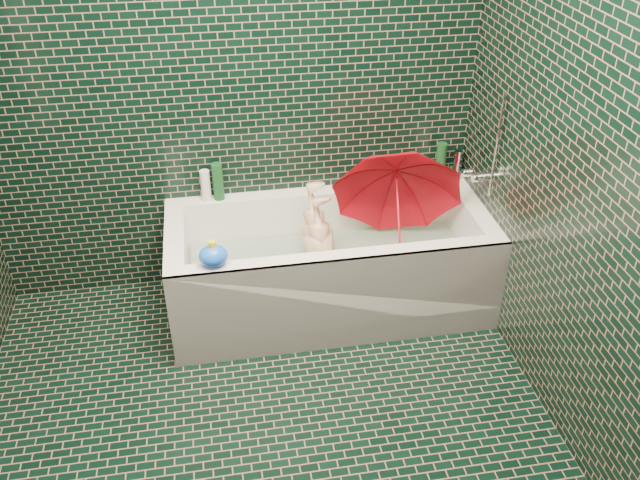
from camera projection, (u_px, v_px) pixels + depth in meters
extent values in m
plane|color=black|center=(270.00, 461.00, 2.92)|extent=(2.80, 2.80, 0.00)
plane|color=black|center=(229.00, 71.00, 3.38)|extent=(2.80, 0.00, 2.80)
plane|color=black|center=(617.00, 181.00, 2.42)|extent=(0.00, 2.80, 2.80)
cube|color=white|center=(329.00, 292.00, 3.79)|extent=(1.70, 0.75, 0.15)
cube|color=white|center=(319.00, 221.00, 3.90)|extent=(1.70, 0.10, 0.40)
cube|color=white|center=(341.00, 288.00, 3.37)|extent=(1.70, 0.10, 0.40)
cube|color=white|center=(471.00, 238.00, 3.75)|extent=(0.10, 0.55, 0.40)
cube|color=white|center=(178.00, 267.00, 3.52)|extent=(0.10, 0.55, 0.40)
cube|color=white|center=(343.00, 305.00, 3.38)|extent=(1.70, 0.02, 0.55)
cube|color=green|center=(329.00, 281.00, 3.74)|extent=(1.35, 0.47, 0.01)
cube|color=silver|center=(329.00, 259.00, 3.66)|extent=(1.48, 0.53, 0.00)
cylinder|color=silver|center=(485.00, 177.00, 3.55)|extent=(0.14, 0.05, 0.05)
cylinder|color=silver|center=(467.00, 173.00, 3.58)|extent=(0.05, 0.04, 0.04)
cylinder|color=silver|center=(497.00, 147.00, 3.34)|extent=(0.01, 0.01, 0.55)
imported|color=#D5AB85|center=(323.00, 261.00, 3.63)|extent=(0.89, 0.36, 0.27)
imported|color=red|center=(398.00, 211.00, 3.53)|extent=(0.90, 0.99, 0.91)
imported|color=white|center=(456.00, 179.00, 3.90)|extent=(0.09, 0.09, 0.23)
imported|color=#451D6F|center=(439.00, 183.00, 3.87)|extent=(0.09, 0.09, 0.19)
imported|color=#14461F|center=(453.00, 179.00, 3.90)|extent=(0.15, 0.15, 0.16)
cylinder|color=#14461F|center=(440.00, 163.00, 3.81)|extent=(0.06, 0.06, 0.24)
cylinder|color=silver|center=(457.00, 165.00, 3.85)|extent=(0.05, 0.05, 0.18)
cylinder|color=#14461F|center=(218.00, 181.00, 3.66)|extent=(0.07, 0.07, 0.21)
cylinder|color=white|center=(206.00, 186.00, 3.65)|extent=(0.07, 0.07, 0.18)
ellipsoid|color=yellow|center=(401.00, 179.00, 3.83)|extent=(0.08, 0.07, 0.06)
sphere|color=yellow|center=(407.00, 173.00, 3.82)|extent=(0.04, 0.04, 0.04)
cone|color=orange|center=(411.00, 173.00, 3.82)|extent=(0.02, 0.02, 0.02)
ellipsoid|color=blue|center=(213.00, 256.00, 3.15)|extent=(0.14, 0.12, 0.11)
cylinder|color=yellow|center=(212.00, 245.00, 3.12)|extent=(0.03, 0.03, 0.04)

